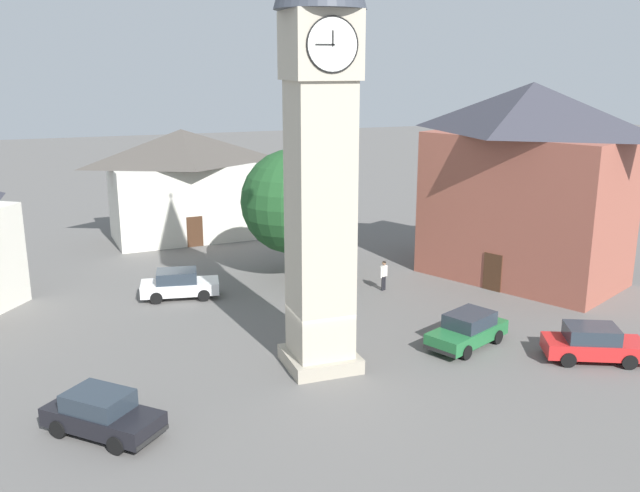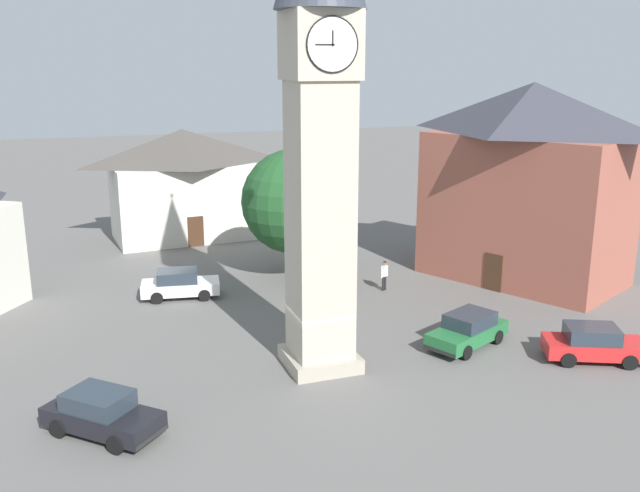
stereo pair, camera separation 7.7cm
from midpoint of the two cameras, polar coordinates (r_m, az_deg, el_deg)
The scene contains 11 objects.
ground_plane at distance 29.51m, azimuth 0.08°, elevation -9.75°, with size 200.00×200.00×0.00m, color #605E5B.
clock_tower at distance 26.84m, azimuth 0.08°, elevation 14.13°, with size 3.45×3.45×20.43m.
car_blue_kerb at distance 31.80m, azimuth 12.08°, elevation -6.74°, with size 4.46×3.26×1.53m.
car_silver_kerb at distance 25.31m, azimuth -17.36°, elevation -12.95°, with size 4.13×4.10×1.53m.
car_red_corner at distance 31.86m, azimuth 21.56°, elevation -7.44°, with size 4.45×3.27×1.53m.
car_white_side at distance 38.08m, azimuth -11.35°, elevation -3.07°, with size 4.35×2.34×1.53m.
pedestrian at distance 38.61m, azimuth 5.35°, elevation -2.20°, with size 0.50×0.36×1.69m.
tree at distance 40.07m, azimuth -2.12°, elevation 3.65°, with size 6.02×6.02×7.54m.
building_shop_left at distance 50.41m, azimuth -10.99°, elevation 5.07°, with size 10.70×6.40×7.77m.
building_corner_back at distance 41.26m, azimuth 16.67°, elevation 5.06°, with size 10.87×12.94×11.23m.
road_sign at distance 36.14m, azimuth 0.32°, elevation -1.86°, with size 0.60×0.07×2.80m.
Camera 2 is at (9.01, 25.28, 12.26)m, focal length 39.09 mm.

